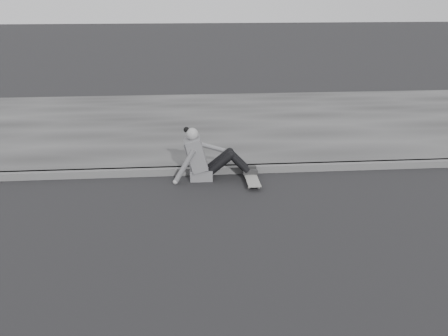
# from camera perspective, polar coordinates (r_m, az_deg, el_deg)

# --- Properties ---
(ground) EXTENTS (80.00, 80.00, 0.00)m
(ground) POSITION_cam_1_polar(r_m,az_deg,el_deg) (6.44, 15.76, -8.18)
(ground) COLOR black
(ground) RESTS_ON ground
(curb) EXTENTS (24.00, 0.16, 0.12)m
(curb) POSITION_cam_1_polar(r_m,az_deg,el_deg) (8.66, 10.03, 0.12)
(curb) COLOR #4F4F4F
(curb) RESTS_ON ground
(sidewalk) EXTENTS (24.00, 6.00, 0.12)m
(sidewalk) POSITION_cam_1_polar(r_m,az_deg,el_deg) (11.47, 6.27, 5.23)
(sidewalk) COLOR #383838
(sidewalk) RESTS_ON ground
(skateboard) EXTENTS (0.20, 0.78, 0.09)m
(skateboard) POSITION_cam_1_polar(r_m,az_deg,el_deg) (8.00, 3.17, -1.20)
(skateboard) COLOR #9B9B96
(skateboard) RESTS_ON ground
(seated_woman) EXTENTS (1.38, 0.46, 0.88)m
(seated_woman) POSITION_cam_1_polar(r_m,az_deg,el_deg) (8.06, -2.21, 1.19)
(seated_woman) COLOR #58585B
(seated_woman) RESTS_ON ground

